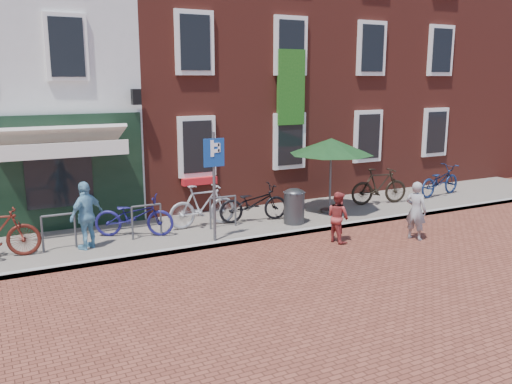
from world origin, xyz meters
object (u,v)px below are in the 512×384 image
cafe_person (87,215)px  bicycle_4 (253,203)px  bicycle_2 (134,216)px  litter_bin (294,204)px  boy (338,217)px  bicycle_6 (440,181)px  bicycle_5 (379,186)px  parking_sign (214,170)px  bicycle_3 (203,206)px  woman (416,211)px  parasol (331,143)px

cafe_person → bicycle_4: (4.39, 0.40, -0.27)m
bicycle_2 → bicycle_4: size_ratio=1.00×
litter_bin → bicycle_2: 4.13m
litter_bin → boy: bearing=-81.6°
cafe_person → bicycle_6: (11.27, 0.49, -0.27)m
bicycle_5 → litter_bin: bearing=113.2°
parking_sign → bicycle_5: 6.19m
cafe_person → bicycle_3: bearing=158.1°
woman → bicycle_2: (-6.09, 3.10, -0.12)m
parking_sign → parasol: 4.17m
bicycle_2 → bicycle_5: size_ratio=1.03×
bicycle_3 → bicycle_5: (5.74, -0.07, 0.00)m
woman → bicycle_4: 4.17m
litter_bin → bicycle_3: size_ratio=0.54×
parasol → bicycle_4: size_ratio=1.25×
parasol → boy: (-1.30, -2.20, -1.47)m
parasol → bicycle_3: (-3.81, 0.24, -1.43)m
boy → bicycle_6: 6.26m
boy → bicycle_4: (-1.10, 2.30, -0.02)m
bicycle_5 → bicycle_6: bearing=-78.4°
cafe_person → bicycle_6: 11.29m
bicycle_5 → cafe_person: bearing=104.1°
bicycle_2 → bicycle_5: bicycle_5 is taller
woman → litter_bin: bearing=19.8°
litter_bin → woman: size_ratio=0.70×
boy → bicycle_3: (-2.50, 2.44, 0.04)m
parking_sign → bicycle_5: (5.95, 1.23, -1.14)m
bicycle_3 → bicycle_6: bearing=-91.9°
litter_bin → cafe_person: size_ratio=0.65×
parasol → bicycle_3: 4.07m
litter_bin → bicycle_5: bearing=12.1°
litter_bin → bicycle_2: size_ratio=0.53×
cafe_person → bicycle_2: cafe_person is taller
parking_sign → woman: size_ratio=1.79×
boy → bicycle_2: boy is taller
boy → cafe_person: size_ratio=0.80×
bicycle_2 → cafe_person: bearing=138.5°
parking_sign → woman: parking_sign is taller
woman → bicycle_6: size_ratio=0.76×
bicycle_2 → bicycle_4: bearing=-66.0°
boy → bicycle_5: bearing=-62.0°
parasol → cafe_person: (-6.80, -0.30, -1.21)m
bicycle_3 → bicycle_4: (1.40, -0.14, -0.05)m
parking_sign → bicycle_4: (1.62, 1.16, -1.20)m
parking_sign → bicycle_4: 2.32m
litter_bin → bicycle_5: size_ratio=0.54×
cafe_person → bicycle_3: 3.05m
boy → bicycle_2: (-4.30, 2.40, -0.02)m
cafe_person → boy: bearing=128.8°
litter_bin → cafe_person: bearing=177.0°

